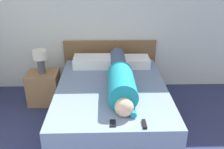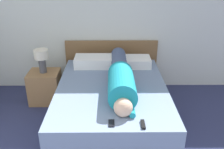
# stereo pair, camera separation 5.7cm
# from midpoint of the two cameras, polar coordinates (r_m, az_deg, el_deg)

# --- Properties ---
(wall_back) EXTENTS (6.09, 0.06, 2.60)m
(wall_back) POSITION_cam_midpoint_polar(r_m,az_deg,el_deg) (4.36, 0.53, 13.13)
(wall_back) COLOR silver
(wall_back) RESTS_ON ground_plane
(bed) EXTENTS (1.51, 2.04, 0.58)m
(bed) POSITION_cam_midpoint_polar(r_m,az_deg,el_deg) (3.59, -0.53, -6.85)
(bed) COLOR #7589A8
(bed) RESTS_ON ground_plane
(headboard) EXTENTS (1.63, 0.04, 0.89)m
(headboard) POSITION_cam_midpoint_polar(r_m,az_deg,el_deg) (4.54, -0.82, 2.32)
(headboard) COLOR brown
(headboard) RESTS_ON ground_plane
(nightstand) EXTENTS (0.49, 0.42, 0.53)m
(nightstand) POSITION_cam_midpoint_polar(r_m,az_deg,el_deg) (4.27, -15.65, -2.86)
(nightstand) COLOR olive
(nightstand) RESTS_ON ground_plane
(table_lamp) EXTENTS (0.22, 0.22, 0.38)m
(table_lamp) POSITION_cam_midpoint_polar(r_m,az_deg,el_deg) (4.06, -16.47, 3.65)
(table_lamp) COLOR #4C4C51
(table_lamp) RESTS_ON nightstand
(person_lying) EXTENTS (0.34, 1.80, 0.34)m
(person_lying) POSITION_cam_midpoint_polar(r_m,az_deg,el_deg) (3.36, 1.48, -0.69)
(person_lying) COLOR #DBB293
(person_lying) RESTS_ON bed
(pillow_near_headboard) EXTENTS (0.60, 0.36, 0.16)m
(pillow_near_headboard) POSITION_cam_midpoint_polar(r_m,az_deg,el_deg) (4.10, -4.95, 2.96)
(pillow_near_headboard) COLOR white
(pillow_near_headboard) RESTS_ON bed
(pillow_second) EXTENTS (0.57, 0.36, 0.15)m
(pillow_second) POSITION_cam_midpoint_polar(r_m,az_deg,el_deg) (4.11, 4.12, 2.95)
(pillow_second) COLOR white
(pillow_second) RESTS_ON bed
(tv_remote) EXTENTS (0.04, 0.15, 0.02)m
(tv_remote) POSITION_cam_midpoint_polar(r_m,az_deg,el_deg) (2.70, 6.79, -11.17)
(tv_remote) COLOR black
(tv_remote) RESTS_ON bed
(cell_phone) EXTENTS (0.06, 0.13, 0.01)m
(cell_phone) POSITION_cam_midpoint_polar(r_m,az_deg,el_deg) (2.70, -0.44, -11.08)
(cell_phone) COLOR black
(cell_phone) RESTS_ON bed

